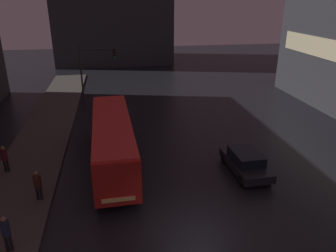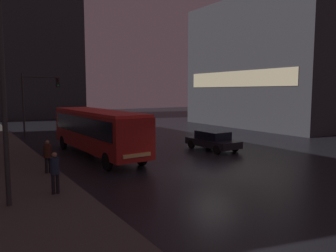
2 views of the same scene
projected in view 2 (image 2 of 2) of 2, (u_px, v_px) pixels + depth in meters
The scene contains 10 objects.
ground_plane at pixel (212, 172), 17.58m from camera, with size 120.00×120.00×0.00m, color black.
sidewalk_left at pixel (5, 157), 21.15m from camera, with size 4.00×48.00×0.15m.
building_right_block at pixel (267, 65), 40.21m from camera, with size 10.07×19.26×15.11m.
building_far_backdrop at pixel (18, 38), 52.39m from camera, with size 18.07×12.00×25.55m.
bus_near at pixel (97, 128), 21.73m from camera, with size 2.69×11.03×3.07m.
car_taxi at pixel (213, 140), 24.14m from camera, with size 2.02×4.29×1.40m.
pedestrian_near at pixel (55, 169), 13.29m from camera, with size 0.37×0.37×1.73m.
pedestrian_mid at pixel (48, 153), 16.71m from camera, with size 0.50×0.50×1.69m.
traffic_light_main at pixel (36, 94), 30.79m from camera, with size 3.40×0.35×5.97m.
street_lamp_sidewalk at pixel (9, 62), 11.61m from camera, with size 1.25×0.36×7.95m.
Camera 2 is at (-11.28, -13.23, 4.34)m, focal length 35.00 mm.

